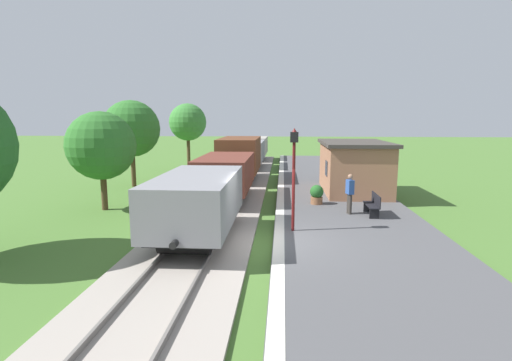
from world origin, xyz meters
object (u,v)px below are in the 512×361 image
tree_trackside_far (131,129)px  tree_field_left (188,122)px  tree_trackside_mid (101,146)px  potted_planter (317,194)px  freight_train (240,160)px  lamp_post_near (294,161)px  bench_near_hut (373,204)px  person_waiting (350,192)px  station_hut (354,166)px

tree_trackside_far → tree_field_left: bearing=80.0°
tree_trackside_mid → potted_planter: bearing=4.7°
freight_train → lamp_post_near: size_ratio=8.81×
lamp_post_near → bench_near_hut: bearing=36.3°
person_waiting → tree_trackside_mid: size_ratio=0.37×
station_hut → tree_trackside_far: tree_trackside_far is taller
tree_field_left → freight_train: bearing=-51.1°
station_hut → lamp_post_near: bearing=-114.0°
station_hut → potted_planter: size_ratio=6.33×
potted_planter → tree_trackside_mid: tree_trackside_mid is taller
station_hut → bench_near_hut: size_ratio=3.87×
bench_near_hut → lamp_post_near: bearing=-143.7°
freight_train → station_hut: 8.09m
potted_planter → tree_trackside_far: (-11.04, 5.51, 2.91)m
freight_train → tree_trackside_mid: bearing=-122.7°
bench_near_hut → lamp_post_near: lamp_post_near is taller
lamp_post_near → tree_field_left: bearing=114.2°
freight_train → bench_near_hut: 11.87m
potted_planter → tree_field_left: tree_field_left is taller
station_hut → bench_near_hut: station_hut is taller
freight_train → station_hut: station_hut is taller
bench_near_hut → lamp_post_near: (-3.40, -2.50, 2.08)m
lamp_post_near → tree_trackside_far: (-9.81, 10.05, 0.83)m
lamp_post_near → tree_trackside_far: 14.07m
potted_planter → lamp_post_near: bearing=-105.2°
person_waiting → tree_field_left: tree_field_left is taller
station_hut → lamp_post_near: lamp_post_near is taller
station_hut → lamp_post_near: size_ratio=1.57×
tree_field_left → person_waiting: bearing=-55.7°
bench_near_hut → tree_trackside_far: 15.49m
potted_planter → person_waiting: bearing=-56.3°
freight_train → lamp_post_near: lamp_post_near is taller
freight_train → tree_trackside_mid: tree_trackside_mid is taller
potted_planter → tree_field_left: size_ratio=0.17×
freight_train → tree_field_left: (-5.02, 6.23, 2.48)m
tree_field_left → potted_planter: bearing=-55.7°
tree_trackside_far → bench_near_hut: bearing=-29.8°
person_waiting → potted_planter: bearing=-70.5°
bench_near_hut → tree_field_left: bearing=126.2°
freight_train → person_waiting: (5.74, -9.58, -0.28)m
station_hut → person_waiting: 5.32m
station_hut → bench_near_hut: bearing=-91.2°
tree_trackside_far → potted_planter: bearing=-26.5°
person_waiting → lamp_post_near: size_ratio=0.46×
freight_train → person_waiting: bearing=-59.0°
bench_near_hut → station_hut: bearing=88.8°
bench_near_hut → person_waiting: (-0.94, 0.20, 0.46)m
lamp_post_near → tree_trackside_mid: size_ratio=0.80×
person_waiting → station_hut: bearing=-115.6°
station_hut → tree_field_left: bearing=138.1°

